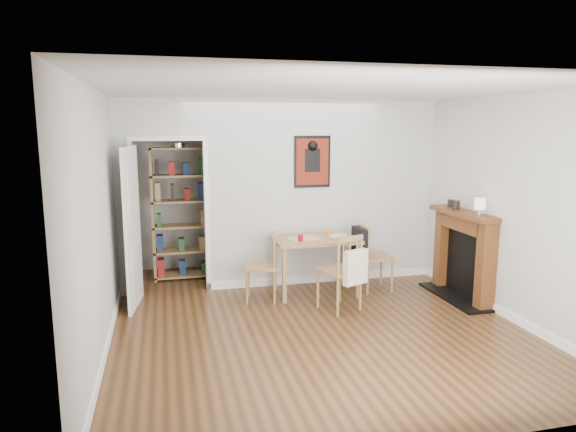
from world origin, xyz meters
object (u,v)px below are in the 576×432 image
object	(u,v)px
bookshelf	(181,214)
chair_left	(261,267)
mantel_lamp	(480,205)
ceramic_jar_a	(456,205)
chair_right	(374,257)
fireplace	(464,252)
notebook	(336,235)
dining_table	(315,245)
red_glass	(301,238)
chair_front	(340,271)
orange_fruit	(328,233)
ceramic_jar_b	(451,203)

from	to	relation	value
bookshelf	chair_left	bearing A→B (deg)	-53.79
bookshelf	mantel_lamp	xyz separation A→B (m)	(3.50, -2.17, 0.33)
ceramic_jar_a	chair_right	bearing A→B (deg)	157.30
mantel_lamp	fireplace	bearing A→B (deg)	80.80
notebook	ceramic_jar_a	size ratio (longest dim) A/B	2.32
dining_table	red_glass	bearing A→B (deg)	-150.25
fireplace	chair_left	bearing A→B (deg)	169.10
bookshelf	mantel_lamp	distance (m)	4.13
ceramic_jar_a	red_glass	bearing A→B (deg)	170.65
chair_front	notebook	world-z (taller)	chair_front
chair_left	orange_fruit	distance (m)	1.06
chair_right	dining_table	bearing A→B (deg)	175.14
ceramic_jar_a	orange_fruit	bearing A→B (deg)	160.48
fireplace	notebook	xyz separation A→B (m)	(-1.53, 0.70, 0.15)
chair_right	ceramic_jar_b	bearing A→B (deg)	-11.70
chair_left	chair_front	distance (m)	1.04
chair_right	orange_fruit	size ratio (longest dim) A/B	10.29
red_glass	ceramic_jar_b	size ratio (longest dim) A/B	0.85
bookshelf	fireplace	bearing A→B (deg)	-26.86
fireplace	chair_front	bearing A→B (deg)	-178.29
bookshelf	mantel_lamp	bearing A→B (deg)	-31.78
orange_fruit	mantel_lamp	xyz separation A→B (m)	(1.58, -1.08, 0.49)
bookshelf	fireplace	world-z (taller)	bookshelf
bookshelf	ceramic_jar_a	distance (m)	3.88
fireplace	mantel_lamp	world-z (taller)	mantel_lamp
dining_table	red_glass	world-z (taller)	red_glass
ceramic_jar_b	ceramic_jar_a	bearing A→B (deg)	-101.55
dining_table	fireplace	size ratio (longest dim) A/B	0.90
dining_table	ceramic_jar_a	bearing A→B (deg)	-14.91
mantel_lamp	ceramic_jar_b	xyz separation A→B (m)	(0.04, 0.72, -0.09)
chair_left	red_glass	distance (m)	0.63
dining_table	mantel_lamp	world-z (taller)	mantel_lamp
dining_table	orange_fruit	distance (m)	0.26
chair_left	dining_table	bearing A→B (deg)	9.27
chair_left	fireplace	xyz separation A→B (m)	(2.61, -0.50, 0.16)
chair_right	bookshelf	size ratio (longest dim) A/B	0.47
chair_front	ceramic_jar_b	xyz separation A→B (m)	(1.71, 0.40, 0.73)
bookshelf	orange_fruit	xyz separation A→B (m)	(1.93, -1.09, -0.16)
bookshelf	red_glass	distance (m)	1.98
chair_left	mantel_lamp	bearing A→B (deg)	-18.80
chair_front	red_glass	world-z (taller)	chair_front
mantel_lamp	chair_right	bearing A→B (deg)	136.31
notebook	chair_right	bearing A→B (deg)	-15.91
chair_left	ceramic_jar_a	bearing A→B (deg)	-7.78
chair_right	mantel_lamp	size ratio (longest dim) A/B	4.15
dining_table	ceramic_jar_b	size ratio (longest dim) A/B	10.98
chair_left	ceramic_jar_b	bearing A→B (deg)	-3.36
ceramic_jar_a	ceramic_jar_b	size ratio (longest dim) A/B	1.13
bookshelf	orange_fruit	distance (m)	2.22
dining_table	ceramic_jar_b	distance (m)	1.92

